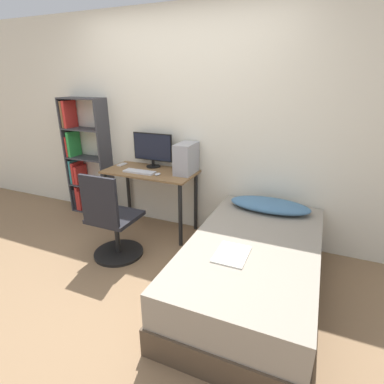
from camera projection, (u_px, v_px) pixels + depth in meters
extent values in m
plane|color=#846647|center=(112.00, 294.00, 2.61)|extent=(14.00, 14.00, 0.00)
cube|color=silver|center=(183.00, 126.00, 3.45)|extent=(8.00, 0.05, 2.50)
cube|color=brown|center=(150.00, 172.00, 3.49)|extent=(1.07, 0.53, 0.02)
cylinder|color=black|center=(108.00, 202.00, 3.62)|extent=(0.04, 0.04, 0.73)
cylinder|color=black|center=(180.00, 215.00, 3.26)|extent=(0.04, 0.04, 0.73)
cylinder|color=black|center=(128.00, 190.00, 3.99)|extent=(0.04, 0.04, 0.73)
cylinder|color=black|center=(196.00, 201.00, 3.63)|extent=(0.04, 0.04, 0.73)
cube|color=#38383D|center=(72.00, 156.00, 4.09)|extent=(0.02, 0.25, 1.54)
cube|color=#38383D|center=(106.00, 160.00, 3.88)|extent=(0.02, 0.25, 1.54)
cube|color=#38383D|center=(95.00, 210.00, 4.25)|extent=(0.56, 0.25, 0.02)
cube|color=#38383D|center=(92.00, 185.00, 4.12)|extent=(0.56, 0.25, 0.02)
cube|color=#38383D|center=(88.00, 158.00, 3.99)|extent=(0.56, 0.25, 0.02)
cube|color=#38383D|center=(85.00, 129.00, 3.85)|extent=(0.56, 0.25, 0.02)
cube|color=#38383D|center=(81.00, 98.00, 3.72)|extent=(0.56, 0.25, 0.02)
cube|color=black|center=(80.00, 198.00, 4.29)|extent=(0.04, 0.21, 0.30)
cube|color=red|center=(82.00, 197.00, 4.27)|extent=(0.04, 0.21, 0.34)
cube|color=red|center=(84.00, 199.00, 4.26)|extent=(0.03, 0.21, 0.28)
cube|color=teal|center=(76.00, 171.00, 4.15)|extent=(0.03, 0.21, 0.33)
cube|color=red|center=(78.00, 172.00, 4.15)|extent=(0.04, 0.21, 0.29)
cube|color=red|center=(81.00, 174.00, 4.14)|extent=(0.04, 0.21, 0.25)
cube|color=red|center=(72.00, 146.00, 4.03)|extent=(0.03, 0.21, 0.26)
cube|color=green|center=(74.00, 144.00, 4.00)|extent=(0.04, 0.21, 0.33)
cube|color=brown|center=(67.00, 114.00, 3.88)|extent=(0.03, 0.21, 0.34)
cube|color=red|center=(70.00, 114.00, 3.87)|extent=(0.04, 0.21, 0.34)
cylinder|color=black|center=(119.00, 253.00, 3.21)|extent=(0.52, 0.52, 0.03)
cylinder|color=black|center=(117.00, 235.00, 3.13)|extent=(0.05, 0.05, 0.39)
cube|color=black|center=(115.00, 217.00, 3.06)|extent=(0.45, 0.45, 0.04)
cube|color=black|center=(99.00, 201.00, 2.79)|extent=(0.40, 0.04, 0.48)
cube|color=#4C3D2D|center=(251.00, 280.00, 2.61)|extent=(1.06, 1.90, 0.22)
cube|color=gray|center=(253.00, 256.00, 2.52)|extent=(1.02, 1.86, 0.27)
ellipsoid|color=teal|center=(270.00, 205.00, 3.05)|extent=(0.80, 0.36, 0.11)
cube|color=silver|center=(232.00, 254.00, 2.28)|extent=(0.24, 0.32, 0.01)
cylinder|color=black|center=(153.00, 166.00, 3.65)|extent=(0.17, 0.17, 0.01)
cylinder|color=black|center=(153.00, 163.00, 3.63)|extent=(0.04, 0.04, 0.08)
cube|color=black|center=(153.00, 147.00, 3.57)|extent=(0.51, 0.01, 0.33)
cube|color=black|center=(152.00, 147.00, 3.56)|extent=(0.49, 0.01, 0.30)
cube|color=silver|center=(139.00, 172.00, 3.42)|extent=(0.38, 0.12, 0.02)
cube|color=#99999E|center=(186.00, 158.00, 3.34)|extent=(0.19, 0.33, 0.34)
ellipsoid|color=silver|center=(158.00, 174.00, 3.33)|extent=(0.06, 0.09, 0.02)
cube|color=#B7B7BC|center=(122.00, 164.00, 3.73)|extent=(0.07, 0.14, 0.01)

